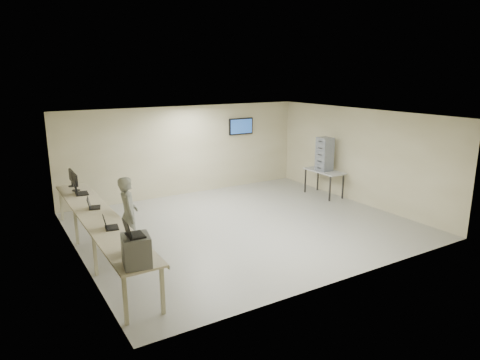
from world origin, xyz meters
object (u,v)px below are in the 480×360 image
soldier (129,215)px  side_table (324,173)px  equipment_box (136,251)px  workbench (99,219)px

soldier → side_table: size_ratio=1.24×
equipment_box → side_table: size_ratio=0.36×
workbench → side_table: 7.26m
equipment_box → soldier: size_ratio=0.29×
side_table → workbench: bearing=-171.9°
equipment_box → soldier: bearing=85.4°
soldier → side_table: (6.58, 1.14, -0.10)m
equipment_box → soldier: soldier is taller
workbench → soldier: 0.62m
soldier → side_table: soldier is taller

